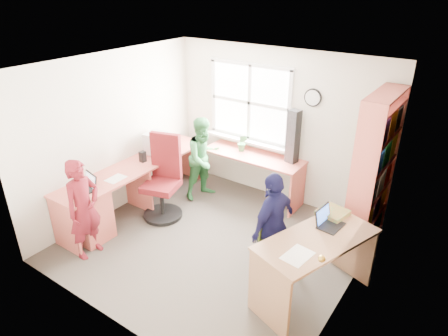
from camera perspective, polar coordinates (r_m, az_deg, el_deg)
name	(u,v)px	position (r m, az deg, el deg)	size (l,w,h in m)	color
room	(218,161)	(5.01, -0.90, 1.07)	(3.64, 3.44, 2.44)	#3F3831
l_desk	(128,196)	(5.91, -13.52, -3.91)	(2.38, 2.95, 0.75)	#DC6658
right_desk	(315,255)	(4.53, 12.92, -12.01)	(1.05, 1.52, 0.80)	#9D6F4E
bookshelf	(372,177)	(5.41, 20.44, -1.25)	(0.30, 1.02, 2.10)	#DC6658
swivel_chair	(164,182)	(6.01, -8.64, -2.01)	(0.73, 0.73, 1.26)	black
wooden_chair	(275,239)	(4.84, 7.36, -10.07)	(0.45, 0.45, 0.90)	#3A4717
crt_monitor	(158,143)	(6.38, -9.41, 3.47)	(0.40, 0.36, 0.35)	silver
laptop_left	(86,186)	(5.60, -19.05, -2.41)	(0.35, 0.31, 0.21)	black
laptop_right	(328,221)	(4.62, 14.58, -7.36)	(0.28, 0.33, 0.21)	black
speaker_a	(143,157)	(6.19, -11.54, 1.61)	(0.09, 0.09, 0.17)	black
speaker_b	(168,146)	(6.51, -8.05, 3.08)	(0.08, 0.08, 0.17)	black
cd_tower	(293,137)	(6.03, 9.86, 4.44)	(0.19, 0.18, 0.82)	black
game_box	(333,213)	(4.83, 15.28, -6.19)	(0.36, 0.36, 0.06)	#B62916
paper_a	(116,179)	(5.78, -15.20, -1.48)	(0.21, 0.29, 0.00)	white
paper_b	(298,256)	(4.12, 10.47, -12.20)	(0.27, 0.35, 0.00)	white
potted_plant	(242,143)	(6.42, 2.64, 3.60)	(0.16, 0.13, 0.29)	#327D40
person_red	(84,209)	(5.33, -19.38, -5.54)	(0.49, 0.32, 1.34)	maroon
person_green	(204,158)	(6.40, -2.86, 1.40)	(0.66, 0.51, 1.35)	#33803F
person_navy	(273,224)	(4.78, 7.00, -7.97)	(0.78, 0.33, 1.34)	#14143E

